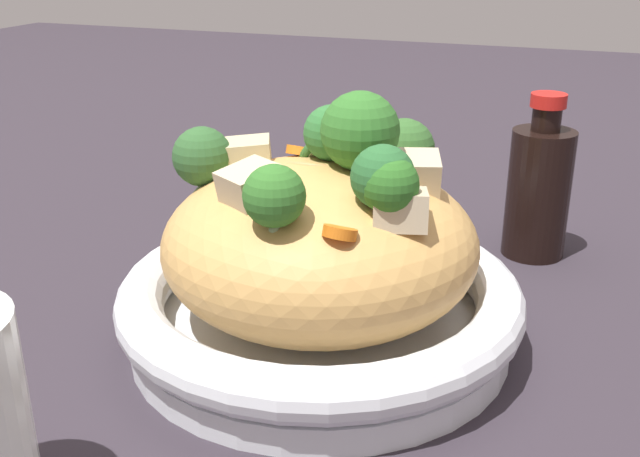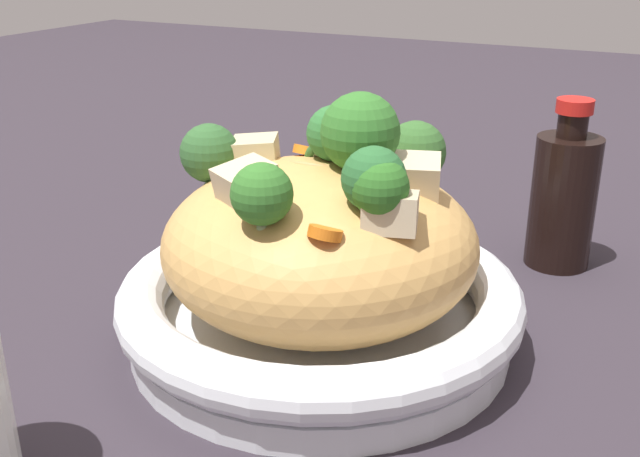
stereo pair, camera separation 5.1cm
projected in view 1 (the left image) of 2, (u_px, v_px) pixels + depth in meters
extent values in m
plane|color=#2E272F|center=(320.00, 339.00, 0.54)|extent=(3.00, 3.00, 0.00)
cylinder|color=white|center=(320.00, 327.00, 0.54)|extent=(0.27, 0.27, 0.02)
torus|color=white|center=(320.00, 294.00, 0.53)|extent=(0.28, 0.28, 0.03)
ellipsoid|color=tan|center=(320.00, 243.00, 0.52)|extent=(0.22, 0.22, 0.11)
torus|color=tan|center=(294.00, 193.00, 0.50)|extent=(0.07, 0.06, 0.03)
torus|color=tan|center=(319.00, 168.00, 0.52)|extent=(0.05, 0.05, 0.02)
cone|color=#99AE74|center=(382.00, 209.00, 0.45)|extent=(0.02, 0.02, 0.01)
sphere|color=#296130|center=(383.00, 177.00, 0.45)|extent=(0.05, 0.05, 0.04)
cone|color=#9AAB6A|center=(403.00, 178.00, 0.57)|extent=(0.03, 0.03, 0.01)
sphere|color=#33612A|center=(404.00, 149.00, 0.57)|extent=(0.06, 0.06, 0.05)
cone|color=#8CB074|center=(359.00, 171.00, 0.50)|extent=(0.03, 0.03, 0.02)
sphere|color=#316F29|center=(360.00, 131.00, 0.49)|extent=(0.07, 0.07, 0.05)
cone|color=#91B768|center=(388.00, 219.00, 0.45)|extent=(0.02, 0.02, 0.02)
sphere|color=#2D6823|center=(390.00, 185.00, 0.44)|extent=(0.05, 0.05, 0.04)
cone|color=#97AA74|center=(337.00, 162.00, 0.51)|extent=(0.02, 0.02, 0.01)
sphere|color=#2F6D32|center=(337.00, 134.00, 0.51)|extent=(0.04, 0.04, 0.04)
cone|color=#90B26E|center=(202.00, 189.00, 0.53)|extent=(0.03, 0.03, 0.02)
sphere|color=#305D2D|center=(200.00, 158.00, 0.52)|extent=(0.06, 0.06, 0.04)
cone|color=#98AE76|center=(274.00, 230.00, 0.44)|extent=(0.02, 0.02, 0.02)
sphere|color=#326E27|center=(273.00, 196.00, 0.43)|extent=(0.04, 0.04, 0.04)
cylinder|color=orange|center=(356.00, 162.00, 0.50)|extent=(0.03, 0.03, 0.02)
cylinder|color=orange|center=(306.00, 152.00, 0.54)|extent=(0.03, 0.03, 0.02)
cylinder|color=orange|center=(340.00, 233.00, 0.43)|extent=(0.02, 0.03, 0.01)
cylinder|color=beige|center=(326.00, 152.00, 0.53)|extent=(0.04, 0.04, 0.03)
torus|color=#2E612B|center=(326.00, 152.00, 0.53)|extent=(0.05, 0.05, 0.04)
cylinder|color=beige|center=(345.00, 157.00, 0.57)|extent=(0.04, 0.04, 0.03)
torus|color=#36612F|center=(345.00, 157.00, 0.57)|extent=(0.05, 0.05, 0.03)
cube|color=#C9B690|center=(400.00, 209.00, 0.45)|extent=(0.04, 0.04, 0.03)
cube|color=#C5B78C|center=(248.00, 157.00, 0.53)|extent=(0.04, 0.04, 0.03)
cube|color=#C7B38F|center=(414.00, 174.00, 0.50)|extent=(0.04, 0.04, 0.03)
cube|color=beige|center=(251.00, 187.00, 0.46)|extent=(0.05, 0.05, 0.03)
cylinder|color=black|center=(538.00, 194.00, 0.66)|extent=(0.05, 0.05, 0.11)
cylinder|color=black|center=(547.00, 119.00, 0.64)|extent=(0.02, 0.02, 0.02)
cylinder|color=red|center=(549.00, 100.00, 0.63)|extent=(0.03, 0.03, 0.01)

